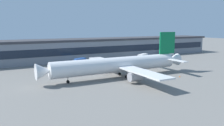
# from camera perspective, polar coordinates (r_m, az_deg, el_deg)

# --- Properties ---
(ground_plane) EXTENTS (600.00, 600.00, 0.00)m
(ground_plane) POSITION_cam_1_polar(r_m,az_deg,el_deg) (87.86, 5.76, -3.39)
(ground_plane) COLOR slate
(terminal_building) EXTENTS (190.83, 20.23, 12.12)m
(terminal_building) POSITION_cam_1_polar(r_m,az_deg,el_deg) (134.67, -7.59, 3.58)
(terminal_building) COLOR gray
(terminal_building) RESTS_ON ground_plane
(airliner) EXTENTS (60.40, 51.60, 16.97)m
(airliner) POSITION_cam_1_polar(r_m,az_deg,el_deg) (85.10, 1.85, -0.42)
(airliner) COLOR white
(airliner) RESTS_ON ground_plane
(pushback_tractor) EXTENTS (4.65, 5.46, 1.75)m
(pushback_tractor) POSITION_cam_1_polar(r_m,az_deg,el_deg) (141.33, 9.03, 1.75)
(pushback_tractor) COLOR #2651A5
(pushback_tractor) RESTS_ON ground_plane
(fuel_truck) EXTENTS (8.70, 6.53, 3.35)m
(fuel_truck) POSITION_cam_1_polar(r_m,az_deg,el_deg) (132.28, 7.79, 1.64)
(fuel_truck) COLOR white
(fuel_truck) RESTS_ON ground_plane
(stair_truck) EXTENTS (6.46, 4.40, 3.55)m
(stair_truck) POSITION_cam_1_polar(r_m,az_deg,el_deg) (113.18, -8.18, 0.41)
(stair_truck) COLOR #2651A5
(stair_truck) RESTS_ON ground_plane
(catering_truck) EXTENTS (7.24, 2.74, 4.15)m
(catering_truck) POSITION_cam_1_polar(r_m,az_deg,el_deg) (152.08, 14.22, 2.58)
(catering_truck) COLOR white
(catering_truck) RESTS_ON ground_plane
(follow_me_car) EXTENTS (2.62, 4.66, 1.85)m
(follow_me_car) POSITION_cam_1_polar(r_m,az_deg,el_deg) (119.80, -3.64, 0.54)
(follow_me_car) COLOR white
(follow_me_car) RESTS_ON ground_plane
(traffic_cone_0) EXTENTS (0.44, 0.44, 0.55)m
(traffic_cone_0) POSITION_cam_1_polar(r_m,az_deg,el_deg) (89.89, 16.92, -3.28)
(traffic_cone_0) COLOR #F2590C
(traffic_cone_0) RESTS_ON ground_plane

